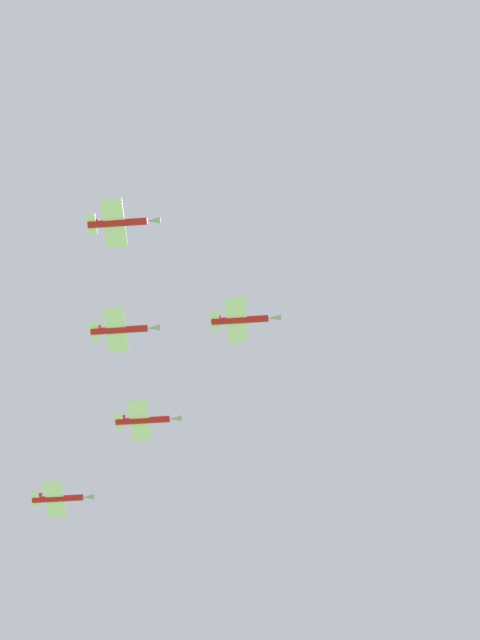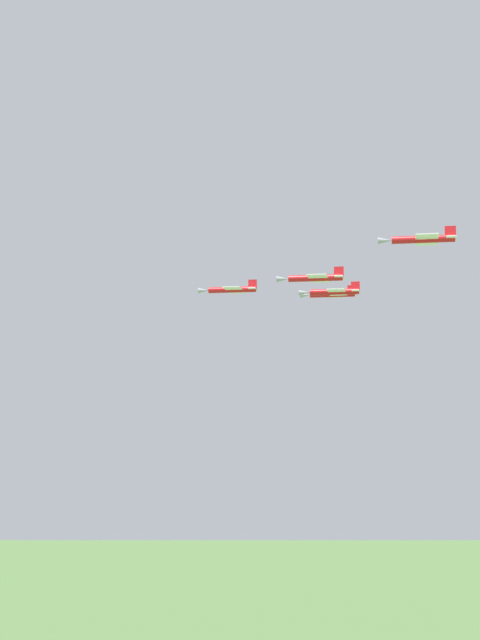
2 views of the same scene
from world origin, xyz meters
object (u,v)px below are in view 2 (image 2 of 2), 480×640
object	(u,v)px
jet_port_outer	(333,292)
jet_starboard_inner	(331,294)
jet_lead	(231,290)
jet_starboard_outer	(422,239)
jet_port_inner	(314,278)

from	to	relation	value
jet_port_outer	jet_starboard_inner	bearing A→B (deg)	5.71
jet_lead	jet_starboard_outer	xyz separation A→B (m)	(46.32, 20.89, 1.33)
jet_lead	jet_port_inner	size ratio (longest dim) A/B	1.00
jet_lead	jet_starboard_outer	distance (m)	50.83
jet_lead	jet_port_inner	world-z (taller)	jet_lead
jet_port_inner	jet_starboard_outer	distance (m)	25.53
jet_lead	jet_starboard_inner	world-z (taller)	jet_starboard_inner
jet_port_inner	jet_starboard_outer	xyz separation A→B (m)	(23.16, 10.44, 2.46)
jet_starboard_inner	jet_port_inner	bearing A→B (deg)	-180.00
jet_starboard_inner	jet_port_outer	world-z (taller)	jet_starboard_inner
jet_lead	jet_port_inner	distance (m)	25.43
jet_lead	jet_starboard_outer	size ratio (longest dim) A/B	1.00
jet_port_inner	jet_starboard_outer	bearing A→B (deg)	-135.00
jet_lead	jet_port_outer	xyz separation A→B (m)	(6.99, 18.48, -0.95)
jet_port_inner	jet_port_outer	size ratio (longest dim) A/B	1.00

